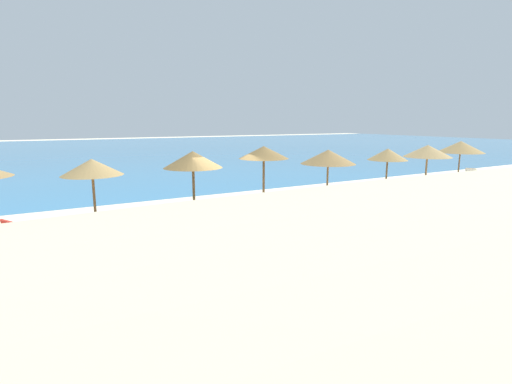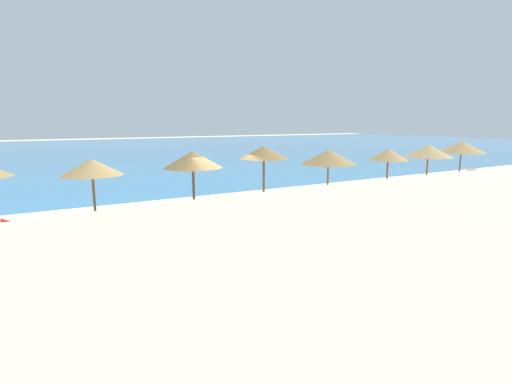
{
  "view_description": "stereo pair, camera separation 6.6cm",
  "coord_description": "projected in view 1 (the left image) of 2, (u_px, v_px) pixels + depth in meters",
  "views": [
    {
      "loc": [
        -6.21,
        -12.62,
        3.82
      ],
      "look_at": [
        1.33,
        0.63,
        1.02
      ],
      "focal_mm": 27.23,
      "sensor_mm": 36.0,
      "label": 1
    },
    {
      "loc": [
        -6.16,
        -12.66,
        3.82
      ],
      "look_at": [
        1.33,
        0.63,
        1.02
      ],
      "focal_mm": 27.23,
      "sensor_mm": 36.0,
      "label": 2
    }
  ],
  "objects": [
    {
      "name": "lounge_chair_3",
      "position": [
        469.0,
        180.0,
        22.42
      ],
      "size": [
        1.54,
        1.17,
        1.11
      ],
      "rotation": [
        0.0,
        0.0,
        2.05
      ],
      "color": "white",
      "rests_on": "ground_plane"
    },
    {
      "name": "beach_umbrella_5",
      "position": [
        264.0,
        153.0,
        15.78
      ],
      "size": [
        2.04,
        2.04,
        2.82
      ],
      "color": "brown",
      "rests_on": "ground_plane"
    },
    {
      "name": "lounge_chair_4",
      "position": [
        199.0,
        217.0,
        13.99
      ],
      "size": [
        1.49,
        0.93,
        0.95
      ],
      "rotation": [
        0.0,
        0.0,
        1.35
      ],
      "color": "#199972",
      "rests_on": "ground_plane"
    },
    {
      "name": "lounge_chair_2",
      "position": [
        352.0,
        196.0,
        18.07
      ],
      "size": [
        1.5,
        1.21,
        0.95
      ],
      "rotation": [
        0.0,
        0.0,
        1.04
      ],
      "color": "orange",
      "rests_on": "ground_plane"
    },
    {
      "name": "dune_ridge",
      "position": [
        459.0,
        316.0,
        4.57
      ],
      "size": [
        43.83,
        7.1,
        3.13
      ],
      "primitive_type": "ellipsoid",
      "rotation": [
        0.0,
        0.0,
        -0.0
      ],
      "color": "beige",
      "rests_on": "ground_plane"
    },
    {
      "name": "lounge_chair_1",
      "position": [
        404.0,
        193.0,
        18.54
      ],
      "size": [
        1.6,
        1.16,
        1.12
      ],
      "rotation": [
        0.0,
        0.0,
        1.98
      ],
      "color": "white",
      "rests_on": "ground_plane"
    },
    {
      "name": "sea_water",
      "position": [
        91.0,
        152.0,
        49.0
      ],
      "size": [
        160.0,
        68.86,
        0.01
      ],
      "primitive_type": "cube",
      "color": "teal",
      "rests_on": "ground_plane"
    },
    {
      "name": "beach_ball",
      "position": [
        389.0,
        208.0,
        16.74
      ],
      "size": [
        0.25,
        0.25,
        0.25
      ],
      "primitive_type": "sphere",
      "color": "yellow",
      "rests_on": "ground_plane"
    },
    {
      "name": "beach_umbrella_4",
      "position": [
        193.0,
        160.0,
        14.54
      ],
      "size": [
        2.22,
        2.22,
        2.71
      ],
      "color": "brown",
      "rests_on": "ground_plane"
    },
    {
      "name": "ground_plane",
      "position": [
        233.0,
        225.0,
        14.5
      ],
      "size": [
        160.0,
        160.0,
        0.0
      ],
      "primitive_type": "plane",
      "color": "beige"
    },
    {
      "name": "beach_umbrella_9",
      "position": [
        461.0,
        147.0,
        22.72
      ],
      "size": [
        2.61,
        2.61,
        2.66
      ],
      "color": "brown",
      "rests_on": "ground_plane"
    },
    {
      "name": "beach_umbrella_7",
      "position": [
        388.0,
        154.0,
        19.16
      ],
      "size": [
        1.95,
        1.95,
        2.48
      ],
      "color": "brown",
      "rests_on": "ground_plane"
    },
    {
      "name": "beach_umbrella_8",
      "position": [
        428.0,
        151.0,
        20.95
      ],
      "size": [
        2.53,
        2.53,
        2.54
      ],
      "color": "brown",
      "rests_on": "ground_plane"
    },
    {
      "name": "beach_umbrella_6",
      "position": [
        328.0,
        157.0,
        17.86
      ],
      "size": [
        2.54,
        2.54,
        2.52
      ],
      "color": "brown",
      "rests_on": "ground_plane"
    },
    {
      "name": "beach_umbrella_3",
      "position": [
        92.0,
        167.0,
        12.59
      ],
      "size": [
        1.95,
        1.95,
        2.61
      ],
      "color": "brown",
      "rests_on": "ground_plane"
    }
  ]
}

